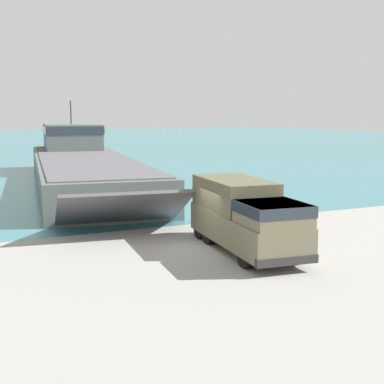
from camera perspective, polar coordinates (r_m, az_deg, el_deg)
name	(u,v)px	position (r m, az deg, el deg)	size (l,w,h in m)	color
ground_plane	(207,247)	(24.12, 1.64, -5.84)	(240.00, 240.00, 0.00)	gray
landing_craft	(81,162)	(47.71, -11.77, 3.15)	(12.21, 38.29, 7.25)	#56605B
military_truck	(246,216)	(23.15, 5.74, -2.51)	(3.31, 7.74, 3.01)	#6B664C
soldier_on_ramp	(286,223)	(24.72, 9.99, -3.26)	(0.44, 0.25, 1.71)	#3D4C33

